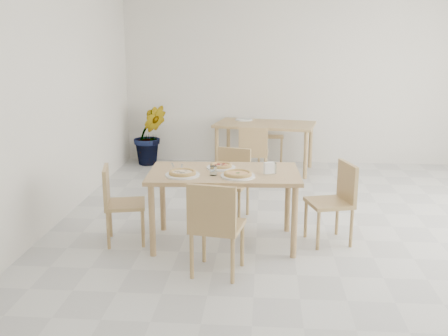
# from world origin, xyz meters

# --- Properties ---
(main_table) EXTENTS (1.52, 0.91, 0.75)m
(main_table) POSITION_xyz_m (-1.08, -0.17, 0.67)
(main_table) COLOR tan
(main_table) RESTS_ON ground
(chair_south) EXTENTS (0.49, 0.49, 0.86)m
(chair_south) POSITION_xyz_m (-1.10, -0.94, 0.50)
(chair_south) COLOR tan
(chair_south) RESTS_ON ground
(chair_north) EXTENTS (0.48, 0.48, 0.80)m
(chair_north) POSITION_xyz_m (-1.06, 0.67, 0.46)
(chair_north) COLOR tan
(chair_north) RESTS_ON ground
(chair_west) EXTENTS (0.47, 0.47, 0.80)m
(chair_west) POSITION_xyz_m (-2.15, -0.24, 0.46)
(chair_west) COLOR tan
(chair_west) RESTS_ON ground
(chair_east) EXTENTS (0.51, 0.51, 0.83)m
(chair_east) POSITION_xyz_m (0.05, -0.04, 0.48)
(chair_east) COLOR tan
(chair_east) RESTS_ON ground
(plate_margherita) EXTENTS (0.33, 0.33, 0.02)m
(plate_margherita) POSITION_xyz_m (-0.93, -0.36, 0.76)
(plate_margherita) COLOR white
(plate_margherita) RESTS_ON main_table
(plate_mushroom) EXTENTS (0.33, 0.33, 0.02)m
(plate_mushroom) POSITION_xyz_m (-1.46, -0.36, 0.76)
(plate_mushroom) COLOR white
(plate_mushroom) RESTS_ON main_table
(plate_pepperoni) EXTENTS (0.29, 0.29, 0.02)m
(plate_pepperoni) POSITION_xyz_m (-1.12, -0.04, 0.76)
(plate_pepperoni) COLOR white
(plate_pepperoni) RESTS_ON main_table
(pizza_margherita) EXTENTS (0.28, 0.28, 0.03)m
(pizza_margherita) POSITION_xyz_m (-0.93, -0.36, 0.78)
(pizza_margherita) COLOR #E4BE6B
(pizza_margherita) RESTS_ON plate_margherita
(pizza_mushroom) EXTENTS (0.34, 0.34, 0.03)m
(pizza_mushroom) POSITION_xyz_m (-1.46, -0.36, 0.78)
(pizza_mushroom) COLOR #E4BE6B
(pizza_mushroom) RESTS_ON plate_mushroom
(pizza_pepperoni) EXTENTS (0.28, 0.28, 0.03)m
(pizza_pepperoni) POSITION_xyz_m (-1.12, -0.04, 0.78)
(pizza_pepperoni) COLOR #E4BE6B
(pizza_pepperoni) RESTS_ON plate_pepperoni
(tumbler_a) EXTENTS (0.07, 0.07, 0.09)m
(tumbler_a) POSITION_xyz_m (-1.17, -0.31, 0.80)
(tumbler_a) COLOR white
(tumbler_a) RESTS_ON main_table
(tumbler_b) EXTENTS (0.08, 0.08, 0.10)m
(tumbler_b) POSITION_xyz_m (-0.60, -0.19, 0.80)
(tumbler_b) COLOR white
(tumbler_b) RESTS_ON main_table
(napkin_holder) EXTENTS (0.12, 0.10, 0.12)m
(napkin_holder) POSITION_xyz_m (-0.64, -0.25, 0.81)
(napkin_holder) COLOR silver
(napkin_holder) RESTS_ON main_table
(fork_a) EXTENTS (0.07, 0.18, 0.01)m
(fork_a) POSITION_xyz_m (-1.63, 0.06, 0.75)
(fork_a) COLOR silver
(fork_a) RESTS_ON main_table
(fork_b) EXTENTS (0.04, 0.20, 0.01)m
(fork_b) POSITION_xyz_m (-1.53, 0.00, 0.75)
(fork_b) COLOR silver
(fork_b) RESTS_ON main_table
(second_table) EXTENTS (1.63, 1.11, 0.75)m
(second_table) POSITION_xyz_m (-0.68, 2.90, 0.67)
(second_table) COLOR tan
(second_table) RESTS_ON ground
(chair_back_s) EXTENTS (0.42, 0.42, 0.82)m
(chair_back_s) POSITION_xyz_m (-0.84, 2.15, 0.48)
(chair_back_s) COLOR tan
(chair_back_s) RESTS_ON ground
(chair_back_n) EXTENTS (0.43, 0.43, 0.87)m
(chair_back_n) POSITION_xyz_m (-0.59, 3.64, 0.51)
(chair_back_n) COLOR tan
(chair_back_n) RESTS_ON ground
(plate_empty) EXTENTS (0.28, 0.28, 0.02)m
(plate_empty) POSITION_xyz_m (-1.02, 3.17, 0.76)
(plate_empty) COLOR white
(plate_empty) RESTS_ON second_table
(potted_plant) EXTENTS (0.66, 0.60, 0.98)m
(potted_plant) POSITION_xyz_m (-2.55, 3.15, 0.49)
(potted_plant) COLOR #1F6928
(potted_plant) RESTS_ON ground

